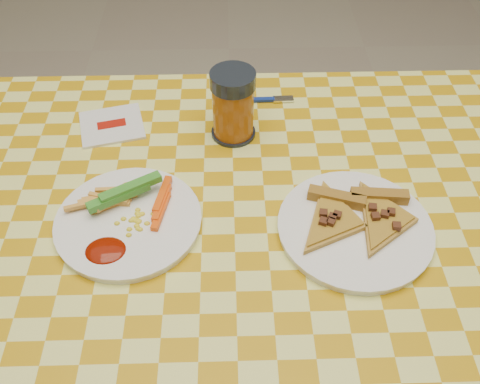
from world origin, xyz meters
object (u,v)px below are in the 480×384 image
object	(u,v)px
plate_left	(129,222)
table	(235,262)
plate_right	(355,229)
drink_glass	(233,106)

from	to	relation	value
plate_left	table	bearing A→B (deg)	-7.95
plate_left	plate_right	size ratio (longest dim) A/B	0.96
table	drink_glass	distance (m)	0.28
plate_right	drink_glass	xyz separation A→B (m)	(-0.19, 0.24, 0.06)
table	plate_left	world-z (taller)	plate_left
plate_left	plate_right	bearing A→B (deg)	-3.75
table	drink_glass	xyz separation A→B (m)	(0.00, 0.24, 0.14)
table	drink_glass	bearing A→B (deg)	89.46
table	plate_right	world-z (taller)	plate_right
table	drink_glass	size ratio (longest dim) A/B	9.58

